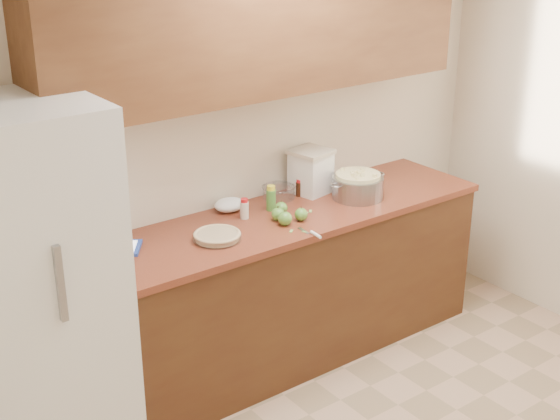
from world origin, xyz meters
TOP-DOWN VIEW (x-y plane):
  - room_shell at (0.00, 0.00)m, footprint 3.60×3.60m
  - counter_run at (0.00, 1.48)m, footprint 2.64×0.68m
  - upper_cabinets at (0.00, 1.63)m, footprint 2.60×0.34m
  - fridge at (-1.44, 1.44)m, footprint 0.70×0.70m
  - pie at (-0.46, 1.40)m, footprint 0.26×0.26m
  - colander at (0.55, 1.43)m, footprint 0.41×0.31m
  - flour_canister at (0.38, 1.67)m, footprint 0.26×0.26m
  - tablet at (-0.94, 1.61)m, footprint 0.31×0.29m
  - paring_knife at (-0.01, 1.14)m, footprint 0.04×0.19m
  - lemon_bottle at (0.02, 1.58)m, footprint 0.05×0.05m
  - cinnamon_shaker at (-0.18, 1.56)m, footprint 0.05×0.05m
  - vanilla_bottle at (0.29, 1.66)m, footprint 0.04×0.04m
  - mixing_bowl at (0.17, 1.71)m, footprint 0.20×0.20m
  - paper_towel at (-0.18, 1.71)m, footprint 0.22×0.21m
  - apple_left at (-0.04, 1.43)m, footprint 0.07×0.07m
  - apple_center at (0.03, 1.49)m, footprint 0.07×0.07m
  - apple_front at (-0.05, 1.35)m, footprint 0.08×0.08m
  - apple_extra at (0.06, 1.35)m, footprint 0.07×0.07m
  - peel_a at (-0.08, 1.26)m, footprint 0.04×0.04m
  - peel_b at (0.19, 1.42)m, footprint 0.04×0.04m
  - peel_c at (0.15, 1.43)m, footprint 0.04×0.04m
  - peel_d at (-0.03, 1.21)m, footprint 0.02×0.03m

SIDE VIEW (x-z plane):
  - counter_run at x=0.00m, z-range 0.00..0.92m
  - fridge at x=-1.44m, z-range 0.00..1.80m
  - peel_a at x=-0.08m, z-range 0.92..0.92m
  - peel_b at x=0.19m, z-range 0.92..0.92m
  - peel_c at x=0.15m, z-range 0.92..0.92m
  - peel_d at x=-0.03m, z-range 0.92..0.92m
  - paring_knife at x=-0.01m, z-range 0.92..0.94m
  - tablet at x=-0.94m, z-range 0.92..0.94m
  - pie at x=-0.46m, z-range 0.92..0.96m
  - apple_center at x=0.03m, z-range 0.91..1.00m
  - apple_extra at x=0.06m, z-range 0.91..1.00m
  - apple_left at x=-0.04m, z-range 0.91..1.00m
  - paper_towel at x=-0.18m, z-range 0.92..1.00m
  - apple_front at x=-0.05m, z-range 0.91..1.01m
  - mixing_bowl at x=0.17m, z-range 0.92..1.00m
  - vanilla_bottle at x=0.29m, z-range 0.92..1.02m
  - cinnamon_shaker at x=-0.18m, z-range 0.92..1.04m
  - lemon_bottle at x=0.02m, z-range 0.92..1.07m
  - colander at x=0.55m, z-range 0.92..1.07m
  - flour_canister at x=0.38m, z-range 0.92..1.19m
  - room_shell at x=0.00m, z-range -0.50..3.10m
  - upper_cabinets at x=0.00m, z-range 1.60..2.30m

